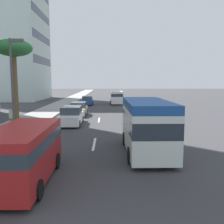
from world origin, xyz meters
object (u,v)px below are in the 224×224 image
minibus_sixth (147,124)px  van_fifth (23,151)px  car_second (79,109)px  palm_tree (13,51)px  car_third (71,116)px  car_fourth (87,101)px  van_lead (117,97)px  pedestrian_near_lamp (11,117)px  street_lamp (13,78)px

minibus_sixth → van_fifth: bearing=125.1°
car_second → van_fifth: van_fifth is taller
minibus_sixth → palm_tree: palm_tree is taller
car_third → car_fourth: (19.34, 0.01, -0.08)m
van_lead → car_third: bearing=166.1°
van_fifth → car_second: bearing=180.0°
car_second → pedestrian_near_lamp: bearing=-30.5°
van_fifth → minibus_sixth: size_ratio=0.83×
van_fifth → palm_tree: bearing=-158.7°
palm_tree → minibus_sixth: bearing=-125.1°
car_third → van_fifth: bearing=-0.1°
pedestrian_near_lamp → van_fifth: bearing=101.1°
palm_tree → street_lamp: palm_tree is taller
van_fifth → pedestrian_near_lamp: 12.19m
pedestrian_near_lamp → street_lamp: bearing=102.6°
van_fifth → street_lamp: (6.96, 2.88, 3.02)m
pedestrian_near_lamp → street_lamp: (-4.23, -1.95, 3.29)m
palm_tree → pedestrian_near_lamp: bearing=64.1°
street_lamp → pedestrian_near_lamp: bearing=24.8°
car_third → pedestrian_near_lamp: (-2.12, 4.84, 0.22)m
van_lead → street_lamp: size_ratio=0.77×
car_second → palm_tree: 11.12m
car_second → car_third: size_ratio=0.93×
van_lead → minibus_sixth: size_ratio=0.83×
car_second → car_third: 6.11m
van_fifth → car_fourth: bearing=180.0°
car_fourth → van_fifth: van_fifth is taller
car_third → palm_tree: bearing=-60.7°
car_fourth → palm_tree: size_ratio=0.57×
van_lead → palm_tree: bearing=157.9°
car_fourth → van_fifth: 32.66m
van_fifth → palm_tree: (10.92, 4.25, 5.22)m
car_third → car_fourth: 19.34m
pedestrian_near_lamp → palm_tree: (-0.28, -0.57, 5.49)m
car_second → minibus_sixth: 16.48m
car_second → palm_tree: palm_tree is taller
pedestrian_near_lamp → street_lamp: street_lamp is taller
car_fourth → van_fifth: bearing=-0.0°
car_third → car_fourth: car_third is taller
van_lead → car_third: van_lead is taller
minibus_sixth → pedestrian_near_lamp: 12.74m
van_fifth → palm_tree: 12.83m
car_fourth → street_lamp: bearing=-6.4°
van_lead → minibus_sixth: minibus_sixth is taller
car_fourth → minibus_sixth: (-28.70, -5.63, 0.93)m
minibus_sixth → palm_tree: bearing=54.9°
car_third → van_fifth: 13.33m
van_lead → palm_tree: (-23.10, 9.39, 5.20)m
street_lamp → van_fifth: bearing=-157.6°
car_third → palm_tree: size_ratio=0.63×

